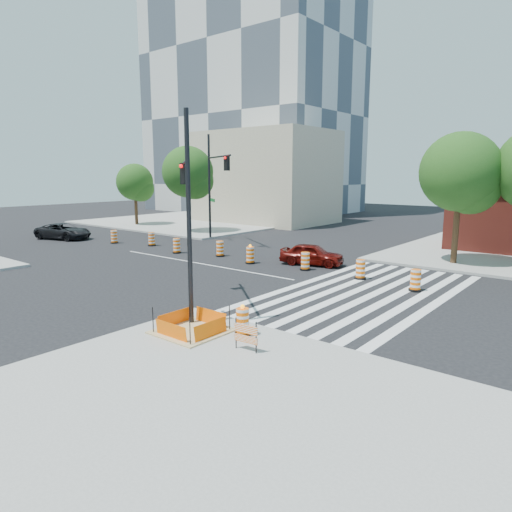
# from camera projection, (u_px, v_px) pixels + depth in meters

# --- Properties ---
(ground) EXTENTS (120.00, 120.00, 0.00)m
(ground) POSITION_uv_depth(u_px,v_px,m) (200.00, 263.00, 27.83)
(ground) COLOR black
(ground) RESTS_ON ground
(sidewalk_nw) EXTENTS (22.00, 22.00, 0.15)m
(sidewalk_nw) POSITION_uv_depth(u_px,v_px,m) (204.00, 220.00, 52.74)
(sidewalk_nw) COLOR gray
(sidewalk_nw) RESTS_ON ground
(crosswalk_east) EXTENTS (6.75, 13.50, 0.01)m
(crosswalk_east) POSITION_uv_depth(u_px,v_px,m) (365.00, 292.00, 21.02)
(crosswalk_east) COLOR silver
(crosswalk_east) RESTS_ON ground
(lane_centerline) EXTENTS (14.00, 0.12, 0.01)m
(lane_centerline) POSITION_uv_depth(u_px,v_px,m) (200.00, 263.00, 27.83)
(lane_centerline) COLOR silver
(lane_centerline) RESTS_ON ground
(excavation_pit) EXTENTS (2.20, 2.20, 0.90)m
(excavation_pit) POSITION_uv_depth(u_px,v_px,m) (192.00, 330.00, 15.33)
(excavation_pit) COLOR tan
(excavation_pit) RESTS_ON ground
(tower_nw) EXTENTS (28.00, 18.00, 45.00)m
(tower_nw) POSITION_uv_depth(u_px,v_px,m) (252.00, 52.00, 64.69)
(tower_nw) COLOR beige
(tower_nw) RESTS_ON ground
(beige_midrise) EXTENTS (14.00, 10.00, 10.00)m
(beige_midrise) POSITION_uv_depth(u_px,v_px,m) (266.00, 177.00, 51.18)
(beige_midrise) COLOR tan
(beige_midrise) RESTS_ON ground
(red_coupe) EXTENTS (4.08, 2.50, 1.30)m
(red_coupe) POSITION_uv_depth(u_px,v_px,m) (312.00, 254.00, 27.25)
(red_coupe) COLOR #4F0A06
(red_coupe) RESTS_ON ground
(dark_suv) EXTENTS (5.20, 3.49, 1.33)m
(dark_suv) POSITION_uv_depth(u_px,v_px,m) (63.00, 231.00, 38.07)
(dark_suv) COLOR black
(dark_suv) RESTS_ON ground
(signal_pole_se) EXTENTS (4.31, 3.72, 7.37)m
(signal_pole_se) POSITION_uv_depth(u_px,v_px,m) (187.00, 197.00, 16.92)
(signal_pole_se) COLOR black
(signal_pole_se) RESTS_ON ground
(signal_pole_nw) EXTENTS (5.50, 3.44, 8.40)m
(signal_pole_nw) POSITION_uv_depth(u_px,v_px,m) (214.00, 177.00, 35.80)
(signal_pole_nw) COLOR black
(signal_pole_nw) RESTS_ON ground
(pit_drum) EXTENTS (0.54, 0.54, 1.05)m
(pit_drum) POSITION_uv_depth(u_px,v_px,m) (243.00, 323.00, 14.93)
(pit_drum) COLOR black
(pit_drum) RESTS_ON ground
(barricade) EXTENTS (0.82, 0.12, 0.96)m
(barricade) POSITION_uv_depth(u_px,v_px,m) (246.00, 334.00, 13.62)
(barricade) COLOR #FF6205
(barricade) RESTS_ON ground
(tree_north_a) EXTENTS (3.80, 3.79, 6.45)m
(tree_north_a) POSITION_uv_depth(u_px,v_px,m) (136.00, 184.00, 47.33)
(tree_north_a) COLOR #382314
(tree_north_a) RESTS_ON ground
(tree_north_b) EXTENTS (4.64, 4.64, 7.88)m
(tree_north_b) POSITION_uv_depth(u_px,v_px,m) (189.00, 175.00, 41.29)
(tree_north_b) COLOR #382314
(tree_north_b) RESTS_ON ground
(tree_north_c) EXTENTS (4.59, 4.59, 7.79)m
(tree_north_c) POSITION_uv_depth(u_px,v_px,m) (461.00, 177.00, 26.38)
(tree_north_c) COLOR #382314
(tree_north_c) RESTS_ON ground
(median_drum_0) EXTENTS (0.60, 0.60, 1.02)m
(median_drum_0) POSITION_uv_depth(u_px,v_px,m) (114.00, 237.00, 35.81)
(median_drum_0) COLOR black
(median_drum_0) RESTS_ON ground
(median_drum_1) EXTENTS (0.60, 0.60, 1.02)m
(median_drum_1) POSITION_uv_depth(u_px,v_px,m) (152.00, 240.00, 34.55)
(median_drum_1) COLOR black
(median_drum_1) RESTS_ON ground
(median_drum_2) EXTENTS (0.60, 0.60, 1.02)m
(median_drum_2) POSITION_uv_depth(u_px,v_px,m) (177.00, 246.00, 31.36)
(median_drum_2) COLOR black
(median_drum_2) RESTS_ON ground
(median_drum_3) EXTENTS (0.60, 0.60, 1.02)m
(median_drum_3) POSITION_uv_depth(u_px,v_px,m) (220.00, 249.00, 30.13)
(median_drum_3) COLOR black
(median_drum_3) RESTS_ON ground
(median_drum_4) EXTENTS (0.60, 0.60, 1.18)m
(median_drum_4) POSITION_uv_depth(u_px,v_px,m) (250.00, 256.00, 27.71)
(median_drum_4) COLOR black
(median_drum_4) RESTS_ON ground
(median_drum_5) EXTENTS (0.60, 0.60, 1.02)m
(median_drum_5) POSITION_uv_depth(u_px,v_px,m) (305.00, 262.00, 25.81)
(median_drum_5) COLOR black
(median_drum_5) RESTS_ON ground
(median_drum_6) EXTENTS (0.60, 0.60, 1.02)m
(median_drum_6) POSITION_uv_depth(u_px,v_px,m) (360.00, 270.00, 23.59)
(median_drum_6) COLOR black
(median_drum_6) RESTS_ON ground
(median_drum_7) EXTENTS (0.60, 0.60, 1.02)m
(median_drum_7) POSITION_uv_depth(u_px,v_px,m) (416.00, 281.00, 21.19)
(median_drum_7) COLOR black
(median_drum_7) RESTS_ON ground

